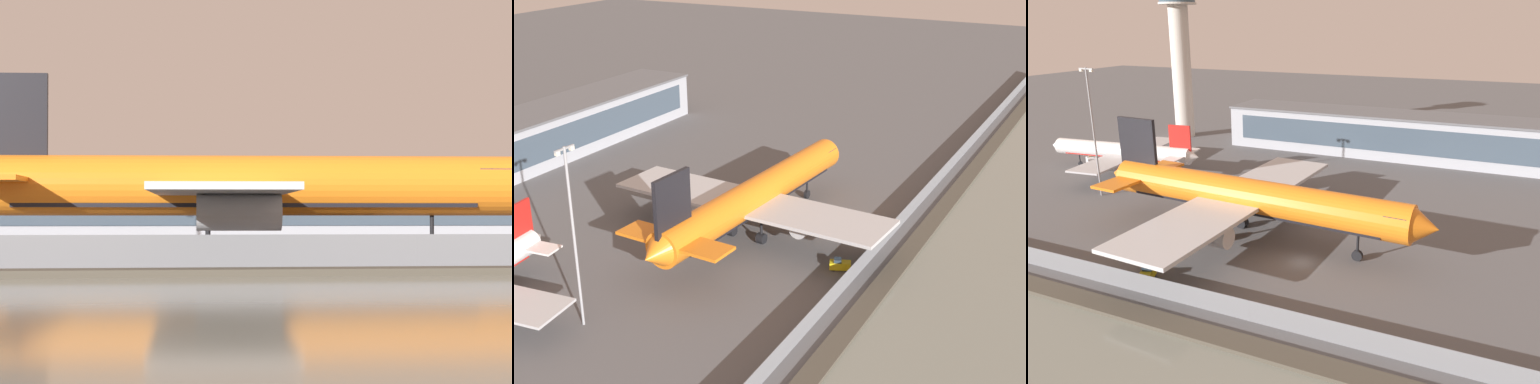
{
  "view_description": "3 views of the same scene",
  "coord_description": "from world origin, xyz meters",
  "views": [
    {
      "loc": [
        -19.62,
        -87.45,
        4.1
      ],
      "look_at": [
        -9.58,
        4.69,
        6.24
      ],
      "focal_mm": 70.0,
      "sensor_mm": 36.0,
      "label": 1
    },
    {
      "loc": [
        -106.42,
        -48.86,
        50.57
      ],
      "look_at": [
        -3.26,
        6.27,
        4.32
      ],
      "focal_mm": 50.0,
      "sensor_mm": 36.0,
      "label": 2
    },
    {
      "loc": [
        23.58,
        -59.18,
        32.47
      ],
      "look_at": [
        -8.96,
        13.85,
        4.97
      ],
      "focal_mm": 35.0,
      "sensor_mm": 36.0,
      "label": 3
    }
  ],
  "objects": [
    {
      "name": "passenger_jet_white_red",
      "position": [
        -54.33,
        26.5,
        4.33
      ],
      "size": [
        38.57,
        33.33,
        11.34
      ],
      "color": "white",
      "rests_on": "ground"
    },
    {
      "name": "perimeter_fence",
      "position": [
        0.0,
        -16.0,
        1.34
      ],
      "size": [
        280.0,
        0.1,
        2.69
      ],
      "color": "slate",
      "rests_on": "ground"
    },
    {
      "name": "shoreline_seawall",
      "position": [
        0.0,
        -20.5,
        0.25
      ],
      "size": [
        320.0,
        3.0,
        0.5
      ],
      "color": "#474238",
      "rests_on": "ground"
    },
    {
      "name": "cargo_jet_orange",
      "position": [
        -11.33,
        4.8,
        6.6
      ],
      "size": [
        56.96,
        48.59,
        17.28
      ],
      "color": "orange",
      "rests_on": "ground"
    },
    {
      "name": "baggage_tug",
      "position": [
        -16.79,
        -12.96,
        0.81
      ],
      "size": [
        2.65,
        3.56,
        1.8
      ],
      "color": "yellow",
      "rests_on": "ground"
    },
    {
      "name": "ground_plane",
      "position": [
        0.0,
        0.0,
        0.0
      ],
      "size": [
        500.0,
        500.0,
        0.0
      ],
      "primitive_type": "plane",
      "color": "#565659"
    },
    {
      "name": "control_tower",
      "position": [
        -62.65,
        62.31,
        25.21
      ],
      "size": [
        10.93,
        10.93,
        44.43
      ],
      "color": "beige",
      "rests_on": "ground"
    },
    {
      "name": "terminal_building",
      "position": [
        1.03,
        64.9,
        5.36
      ],
      "size": [
        91.07,
        15.15,
        10.69
      ],
      "color": "#9EA3AD",
      "rests_on": "ground"
    },
    {
      "name": "apron_light_mast_apron_west",
      "position": [
        -46.88,
        10.72,
        13.57
      ],
      "size": [
        3.2,
        0.4,
        24.52
      ],
      "color": "#93969B",
      "rests_on": "ground"
    },
    {
      "name": "ops_van",
      "position": [
        -63.92,
        25.92,
        1.28
      ],
      "size": [
        5.38,
        4.87,
        2.48
      ],
      "color": "white",
      "rests_on": "ground"
    }
  ]
}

